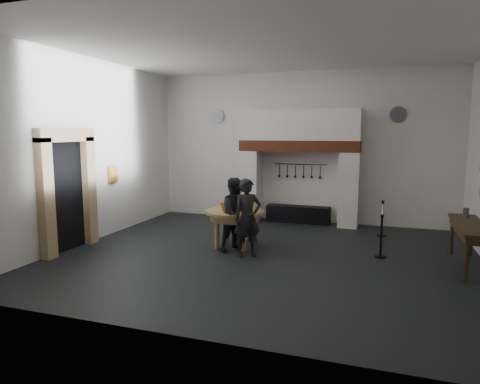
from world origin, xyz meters
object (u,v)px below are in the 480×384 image
(visitor_near, at_px, (247,218))
(visitor_far, at_px, (236,214))
(iron_range, at_px, (298,214))
(barrier_post_near, at_px, (381,237))
(work_table, at_px, (235,212))
(barrier_post_far, at_px, (382,220))
(side_table, at_px, (471,225))

(visitor_near, relative_size, visitor_far, 1.02)
(iron_range, xyz_separation_m, visitor_far, (-0.77, -3.48, 0.60))
(iron_range, height_order, barrier_post_near, barrier_post_near)
(iron_range, height_order, work_table, work_table)
(iron_range, distance_m, visitor_far, 3.61)
(visitor_far, height_order, barrier_post_near, visitor_far)
(visitor_near, height_order, barrier_post_near, visitor_near)
(iron_range, relative_size, barrier_post_far, 2.11)
(iron_range, xyz_separation_m, work_table, (-0.91, -3.18, 0.59))
(barrier_post_near, distance_m, barrier_post_far, 2.00)
(work_table, relative_size, visitor_near, 0.80)
(iron_range, bearing_deg, barrier_post_near, -51.41)
(iron_range, relative_size, side_table, 0.86)
(iron_range, relative_size, work_table, 1.37)
(barrier_post_far, bearing_deg, iron_range, 156.97)
(barrier_post_near, bearing_deg, iron_range, 128.59)
(iron_range, distance_m, side_table, 5.23)
(visitor_far, bearing_deg, iron_range, 19.04)
(visitor_near, relative_size, barrier_post_far, 1.91)
(visitor_far, relative_size, barrier_post_near, 1.88)
(visitor_near, height_order, side_table, visitor_near)
(barrier_post_far, bearing_deg, barrier_post_near, -90.00)
(side_table, relative_size, barrier_post_far, 2.44)
(visitor_near, distance_m, side_table, 4.52)
(work_table, height_order, barrier_post_near, barrier_post_near)
(barrier_post_near, bearing_deg, visitor_far, -171.84)
(iron_range, distance_m, barrier_post_near, 3.88)
(visitor_near, relative_size, barrier_post_near, 1.91)
(iron_range, bearing_deg, visitor_near, -95.37)
(side_table, distance_m, barrier_post_far, 2.77)
(barrier_post_far, bearing_deg, side_table, -51.97)
(iron_range, height_order, visitor_near, visitor_near)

